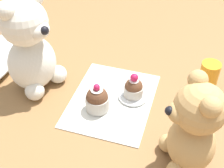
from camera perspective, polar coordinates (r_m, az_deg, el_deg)
name	(u,v)px	position (r m, az deg, el deg)	size (l,w,h in m)	color
ground_plane	(112,101)	(0.79, 0.00, -3.05)	(4.00, 4.00, 0.00)	olive
knitted_placemat	(112,100)	(0.79, 0.00, -2.89)	(0.25, 0.20, 0.01)	silver
teddy_bear_cream	(31,46)	(0.79, -14.65, 6.68)	(0.16, 0.15, 0.25)	silver
teddy_bear_tan	(193,129)	(0.61, 14.59, -7.90)	(0.13, 0.13, 0.21)	tan
cupcake_near_cream_bear	(97,99)	(0.74, -2.73, -2.84)	(0.06, 0.06, 0.08)	#B2ADA3
saucer_plate	(133,96)	(0.79, 3.89, -2.14)	(0.07, 0.07, 0.01)	silver
cupcake_near_tan_bear	(134,88)	(0.77, 3.98, -0.71)	(0.05, 0.05, 0.07)	#B2ADA3
juice_glass	(209,76)	(0.84, 17.28, 1.47)	(0.05, 0.05, 0.08)	orange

